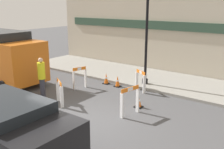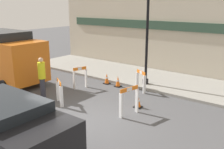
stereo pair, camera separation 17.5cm
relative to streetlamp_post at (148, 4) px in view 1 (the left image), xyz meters
The scene contains 14 objects.
ground_plane 6.55m from the streetlamp_post, 86.34° to the right, with size 60.00×60.00×0.00m, color #4C4C4F.
sidewalk_slab 4.17m from the streetlamp_post, 74.50° to the left, with size 18.00×3.67×0.13m.
storefront_facade 3.37m from the streetlamp_post, 83.92° to the left, with size 18.00×0.22×5.50m.
streetlamp_post is the anchor object (origin of this frame).
barricade_0 4.78m from the streetlamp_post, 135.70° to the right, with size 0.34×0.71×1.07m.
barricade_1 5.75m from the streetlamp_post, 109.75° to the right, with size 0.79×0.54×1.03m.
barricade_2 5.08m from the streetlamp_post, 68.62° to the right, with size 0.31×0.89×1.09m.
barricade_3 3.62m from the streetlamp_post, 73.74° to the right, with size 0.70×0.44×1.01m.
traffic_cone_0 4.03m from the streetlamp_post, 136.99° to the right, with size 0.30×0.30×0.55m.
traffic_cone_1 4.79m from the streetlamp_post, 64.84° to the right, with size 0.30×0.30×0.51m.
traffic_cone_2 4.27m from the streetlamp_post, 152.71° to the right, with size 0.30×0.30×0.56m.
person_worker 5.90m from the streetlamp_post, 122.95° to the right, with size 0.44×0.44×1.81m.
parked_car_1 8.58m from the streetlamp_post, 86.25° to the right, with size 4.24×1.96×1.77m.
work_van 7.88m from the streetlamp_post, 148.12° to the right, with size 5.09×2.21×2.70m.
Camera 1 is at (5.98, -6.01, 4.07)m, focal length 42.00 mm.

